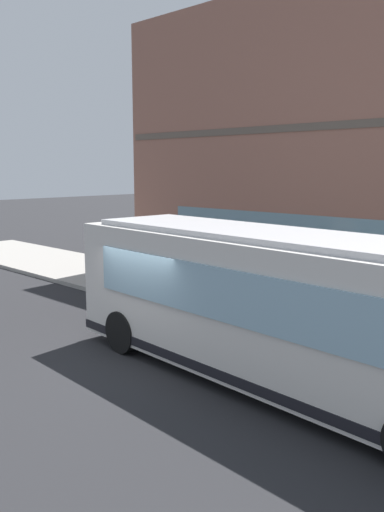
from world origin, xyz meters
TOP-DOWN VIEW (x-y plane):
  - ground at (0.00, 0.00)m, footprint 120.00×120.00m
  - sidewalk_curb at (4.73, 0.00)m, footprint 4.27×40.00m
  - building_corner at (10.18, 0.00)m, footprint 6.69×17.84m
  - city_bus_nearside at (0.54, -2.88)m, footprint 3.10×10.17m
  - fire_hydrant at (3.90, -3.07)m, footprint 0.35×0.35m
  - pedestrian_near_building_entrance at (3.57, 2.21)m, footprint 0.32×0.32m
  - newspaper_vending_box at (3.62, 3.62)m, footprint 0.44×0.43m

SIDE VIEW (x-z plane):
  - ground at x=0.00m, z-range 0.00..0.00m
  - sidewalk_curb at x=4.73m, z-range 0.00..0.15m
  - fire_hydrant at x=3.90m, z-range 0.14..0.88m
  - newspaper_vending_box at x=3.62m, z-range 0.15..1.05m
  - pedestrian_near_building_entrance at x=3.57m, z-range 0.28..2.00m
  - city_bus_nearside at x=0.54m, z-range 0.02..3.09m
  - building_corner at x=10.18m, z-range -0.01..10.09m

